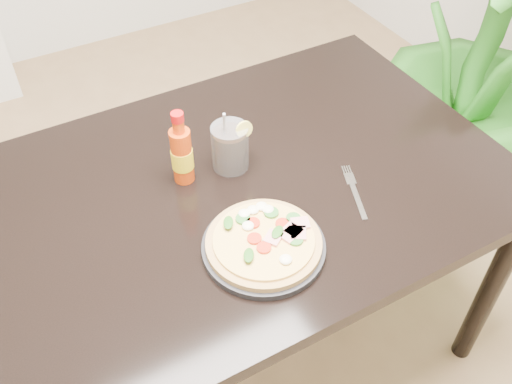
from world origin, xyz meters
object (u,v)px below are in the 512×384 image
plate (264,247)px  hot_sauce_bottle (182,154)px  dining_table (233,208)px  fork (354,190)px  houseplant (483,57)px  cola_cup (230,148)px  pizza (265,240)px

plate → hot_sauce_bottle: bearing=101.4°
dining_table → fork: size_ratio=7.72×
hot_sauce_bottle → houseplant: size_ratio=0.16×
cola_cup → fork: 0.32m
houseplant → pizza: bearing=-158.2°
dining_table → houseplant: (1.14, 0.26, -0.03)m
dining_table → pizza: bearing=-98.2°
hot_sauce_bottle → cola_cup: bearing=-5.7°
dining_table → cola_cup: bearing=65.9°
pizza → hot_sauce_bottle: size_ratio=1.26×
hot_sauce_bottle → plate: bearing=-78.6°
fork → houseplant: bearing=46.4°
plate → pizza: (0.00, 0.00, 0.02)m
fork → houseplant: size_ratio=0.14×
dining_table → houseplant: 1.17m
fork → plate: bearing=-148.3°
pizza → fork: (0.28, 0.05, -0.02)m
cola_cup → fork: (0.22, -0.23, -0.06)m
houseplant → dining_table: bearing=-167.4°
dining_table → houseplant: houseplant is taller
cola_cup → dining_table: bearing=-114.1°
hot_sauce_bottle → cola_cup: 0.13m
plate → fork: 0.29m
plate → fork: plate is taller
plate → fork: (0.29, 0.05, -0.01)m
houseplant → fork: bearing=-154.8°
pizza → cola_cup: cola_cup is taller
plate → fork: size_ratio=1.52×
cola_cup → fork: cola_cup is taller
fork → houseplant: (0.89, 0.42, -0.12)m
plate → pizza: bearing=33.8°
dining_table → plate: plate is taller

